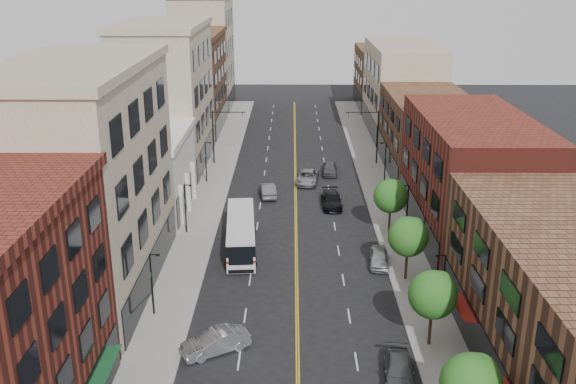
{
  "coord_description": "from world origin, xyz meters",
  "views": [
    {
      "loc": [
        -0.4,
        -35.27,
        25.37
      ],
      "look_at": [
        -0.8,
        22.43,
        5.0
      ],
      "focal_mm": 40.0,
      "sensor_mm": 36.0,
      "label": 1
    }
  ],
  "objects_px": {
    "car_angle_b": "(215,342)",
    "car_lane_a": "(332,200)",
    "car_lane_b": "(308,177)",
    "city_bus": "(241,232)",
    "car_parked_mid": "(399,371)",
    "car_lane_behind": "(268,190)",
    "car_parked_far": "(379,258)",
    "car_lane_c": "(330,168)"
  },
  "relations": [
    {
      "from": "car_parked_far",
      "to": "city_bus",
      "type": "bearing_deg",
      "value": 169.93
    },
    {
      "from": "car_angle_b",
      "to": "car_lane_b",
      "type": "xyz_separation_m",
      "value": [
        7.19,
        36.91,
        -0.04
      ]
    },
    {
      "from": "car_angle_b",
      "to": "car_lane_c",
      "type": "xyz_separation_m",
      "value": [
        10.13,
        40.51,
        -0.02
      ]
    },
    {
      "from": "car_lane_a",
      "to": "city_bus",
      "type": "bearing_deg",
      "value": -130.44
    },
    {
      "from": "car_angle_b",
      "to": "car_lane_behind",
      "type": "bearing_deg",
      "value": 145.96
    },
    {
      "from": "car_parked_far",
      "to": "car_lane_a",
      "type": "xyz_separation_m",
      "value": [
        -3.41,
        14.86,
        0.04
      ]
    },
    {
      "from": "city_bus",
      "to": "car_angle_b",
      "type": "relative_size",
      "value": 2.44
    },
    {
      "from": "car_lane_behind",
      "to": "car_lane_b",
      "type": "height_order",
      "value": "car_lane_behind"
    },
    {
      "from": "car_parked_mid",
      "to": "car_lane_b",
      "type": "xyz_separation_m",
      "value": [
        -5.04,
        40.08,
        0.06
      ]
    },
    {
      "from": "car_parked_mid",
      "to": "car_lane_c",
      "type": "relative_size",
      "value": 1.04
    },
    {
      "from": "car_parked_mid",
      "to": "car_lane_behind",
      "type": "relative_size",
      "value": 1.02
    },
    {
      "from": "car_lane_behind",
      "to": "car_lane_b",
      "type": "distance_m",
      "value": 6.82
    },
    {
      "from": "car_parked_far",
      "to": "car_lane_b",
      "type": "distance_m",
      "value": 23.81
    },
    {
      "from": "car_parked_far",
      "to": "car_lane_a",
      "type": "bearing_deg",
      "value": 108.38
    },
    {
      "from": "car_angle_b",
      "to": "car_lane_behind",
      "type": "distance_m",
      "value": 32.07
    },
    {
      "from": "car_parked_far",
      "to": "car_lane_a",
      "type": "height_order",
      "value": "car_lane_a"
    },
    {
      "from": "car_angle_b",
      "to": "city_bus",
      "type": "bearing_deg",
      "value": 148.89
    },
    {
      "from": "car_angle_b",
      "to": "car_parked_mid",
      "type": "bearing_deg",
      "value": 45.86
    },
    {
      "from": "car_parked_far",
      "to": "car_lane_behind",
      "type": "distance_m",
      "value": 21.02
    },
    {
      "from": "car_lane_a",
      "to": "car_parked_far",
      "type": "bearing_deg",
      "value": -78.4
    },
    {
      "from": "car_lane_b",
      "to": "car_lane_a",
      "type": "bearing_deg",
      "value": -66.17
    },
    {
      "from": "city_bus",
      "to": "car_lane_b",
      "type": "distance_m",
      "value": 20.71
    },
    {
      "from": "car_parked_mid",
      "to": "car_lane_b",
      "type": "distance_m",
      "value": 40.39
    },
    {
      "from": "car_angle_b",
      "to": "car_parked_far",
      "type": "relative_size",
      "value": 1.15
    },
    {
      "from": "car_lane_behind",
      "to": "city_bus",
      "type": "bearing_deg",
      "value": 75.22
    },
    {
      "from": "car_lane_behind",
      "to": "car_parked_mid",
      "type": "bearing_deg",
      "value": 98.61
    },
    {
      "from": "city_bus",
      "to": "car_parked_far",
      "type": "distance_m",
      "value": 13.16
    },
    {
      "from": "car_parked_mid",
      "to": "car_lane_c",
      "type": "distance_m",
      "value": 43.73
    },
    {
      "from": "car_parked_mid",
      "to": "car_lane_b",
      "type": "relative_size",
      "value": 0.88
    },
    {
      "from": "car_angle_b",
      "to": "car_lane_behind",
      "type": "height_order",
      "value": "car_angle_b"
    },
    {
      "from": "car_angle_b",
      "to": "car_lane_behind",
      "type": "xyz_separation_m",
      "value": [
        2.48,
        31.97,
        -0.02
      ]
    },
    {
      "from": "car_lane_a",
      "to": "car_lane_b",
      "type": "bearing_deg",
      "value": 105.54
    },
    {
      "from": "car_parked_mid",
      "to": "car_lane_behind",
      "type": "bearing_deg",
      "value": 111.29
    },
    {
      "from": "car_lane_behind",
      "to": "car_lane_b",
      "type": "bearing_deg",
      "value": -140.59
    },
    {
      "from": "city_bus",
      "to": "car_angle_b",
      "type": "xyz_separation_m",
      "value": [
        -0.46,
        -17.35,
        -0.94
      ]
    },
    {
      "from": "city_bus",
      "to": "car_parked_mid",
      "type": "height_order",
      "value": "city_bus"
    },
    {
      "from": "city_bus",
      "to": "car_parked_far",
      "type": "bearing_deg",
      "value": -19.85
    },
    {
      "from": "city_bus",
      "to": "car_angle_b",
      "type": "bearing_deg",
      "value": -95.83
    },
    {
      "from": "car_parked_far",
      "to": "car_lane_c",
      "type": "height_order",
      "value": "car_lane_c"
    },
    {
      "from": "car_parked_mid",
      "to": "city_bus",
      "type": "bearing_deg",
      "value": 125.64
    },
    {
      "from": "car_angle_b",
      "to": "car_lane_a",
      "type": "height_order",
      "value": "car_angle_b"
    },
    {
      "from": "car_parked_far",
      "to": "car_lane_behind",
      "type": "bearing_deg",
      "value": 125.78
    }
  ]
}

